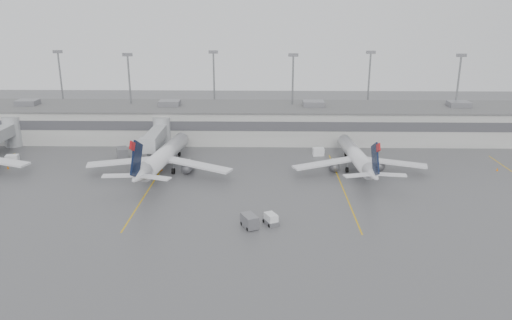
{
  "coord_description": "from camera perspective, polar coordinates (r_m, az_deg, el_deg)",
  "views": [
    {
      "loc": [
        3.48,
        -61.57,
        31.71
      ],
      "look_at": [
        1.76,
        24.0,
        5.0
      ],
      "focal_mm": 35.0,
      "sensor_mm": 36.0,
      "label": 1
    }
  ],
  "objects": [
    {
      "name": "ground",
      "position": [
        69.35,
        -1.88,
        -9.89
      ],
      "size": [
        260.0,
        260.0,
        0.0
      ],
      "primitive_type": "plane",
      "color": "#555558",
      "rests_on": "ground"
    },
    {
      "name": "terminal",
      "position": [
        122.73,
        -0.51,
        4.36
      ],
      "size": [
        152.0,
        17.0,
        9.45
      ],
      "color": "#AAAAA5",
      "rests_on": "ground"
    },
    {
      "name": "light_masts",
      "position": [
        126.91,
        -0.44,
        8.41
      ],
      "size": [
        142.4,
        8.0,
        20.6
      ],
      "color": "gray",
      "rests_on": "ground"
    },
    {
      "name": "jet_bridge_left",
      "position": [
        125.56,
        -26.94,
        2.62
      ],
      "size": [
        4.0,
        17.2,
        7.0
      ],
      "color": "#9C9EA1",
      "rests_on": "ground"
    },
    {
      "name": "jet_bridge_right",
      "position": [
        113.41,
        -11.11,
        2.79
      ],
      "size": [
        4.0,
        17.2,
        7.0
      ],
      "color": "#9C9EA1",
      "rests_on": "ground"
    },
    {
      "name": "stand_markings",
      "position": [
        91.32,
        -1.11,
        -2.99
      ],
      "size": [
        105.25,
        40.0,
        0.01
      ],
      "color": "gold",
      "rests_on": "ground"
    },
    {
      "name": "jet_mid_left",
      "position": [
        99.31,
        -10.65,
        0.38
      ],
      "size": [
        28.77,
        32.42,
        10.51
      ],
      "rotation": [
        0.0,
        0.0,
        -0.12
      ],
      "color": "white",
      "rests_on": "ground"
    },
    {
      "name": "jet_mid_right",
      "position": [
        100.39,
        11.52,
        0.35
      ],
      "size": [
        26.52,
        29.79,
        9.63
      ],
      "rotation": [
        0.0,
        0.0,
        0.06
      ],
      "color": "white",
      "rests_on": "ground"
    },
    {
      "name": "baggage_tug",
      "position": [
        75.75,
        1.72,
        -6.88
      ],
      "size": [
        2.58,
        3.04,
        1.68
      ],
      "rotation": [
        0.0,
        0.0,
        0.46
      ],
      "color": "white",
      "rests_on": "ground"
    },
    {
      "name": "baggage_cart",
      "position": [
        74.54,
        -0.75,
        -6.98
      ],
      "size": [
        2.92,
        3.51,
        1.96
      ],
      "rotation": [
        0.0,
        0.0,
        0.46
      ],
      "color": "slate",
      "rests_on": "ground"
    },
    {
      "name": "gse_uld_a",
      "position": [
        116.0,
        -26.08,
        0.1
      ],
      "size": [
        2.71,
        2.04,
        1.74
      ],
      "primitive_type": "cube",
      "rotation": [
        0.0,
        0.0,
        0.18
      ],
      "color": "white",
      "rests_on": "ground"
    },
    {
      "name": "gse_uld_b",
      "position": [
        106.13,
        -10.05,
        0.22
      ],
      "size": [
        2.76,
        1.88,
        1.92
      ],
      "primitive_type": "cube",
      "rotation": [
        0.0,
        0.0,
        0.02
      ],
      "color": "white",
      "rests_on": "ground"
    },
    {
      "name": "gse_uld_c",
      "position": [
        110.28,
        7.13,
        0.95
      ],
      "size": [
        2.57,
        1.85,
        1.71
      ],
      "primitive_type": "cube",
      "rotation": [
        0.0,
        0.0,
        0.1
      ],
      "color": "white",
      "rests_on": "ground"
    },
    {
      "name": "gse_loader",
      "position": [
        111.71,
        -15.02,
        0.81
      ],
      "size": [
        3.27,
        4.0,
        2.16
      ],
      "primitive_type": "cube",
      "rotation": [
        0.0,
        0.0,
        0.38
      ],
      "color": "slate",
      "rests_on": "ground"
    },
    {
      "name": "cone_a",
      "position": [
        112.56,
        -26.5,
        -0.72
      ],
      "size": [
        0.43,
        0.43,
        0.69
      ],
      "primitive_type": "cone",
      "color": "orange",
      "rests_on": "ground"
    },
    {
      "name": "cone_b",
      "position": [
        101.37,
        -10.76,
        -0.99
      ],
      "size": [
        0.47,
        0.47,
        0.74
      ],
      "primitive_type": "cone",
      "color": "orange",
      "rests_on": "ground"
    },
    {
      "name": "cone_c",
      "position": [
        104.53,
        7.57,
        -0.29
      ],
      "size": [
        0.41,
        0.41,
        0.66
      ],
      "primitive_type": "cone",
      "color": "orange",
      "rests_on": "ground"
    },
    {
      "name": "cone_d",
      "position": [
        110.54,
        25.86,
        -0.96
      ],
      "size": [
        0.4,
        0.4,
        0.64
      ],
      "primitive_type": "cone",
      "color": "orange",
      "rests_on": "ground"
    }
  ]
}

